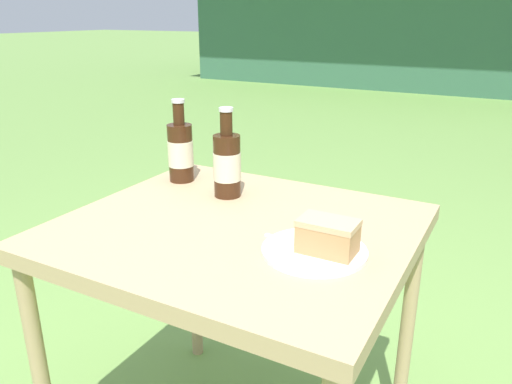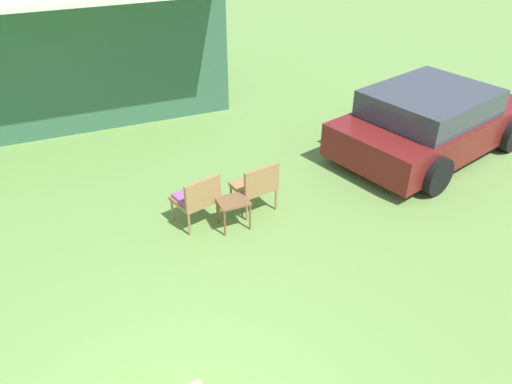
{
  "view_description": "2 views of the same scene",
  "coord_description": "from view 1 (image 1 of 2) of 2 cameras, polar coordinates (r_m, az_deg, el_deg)",
  "views": [
    {
      "loc": [
        0.57,
        -0.96,
        1.21
      ],
      "look_at": [
        0.0,
        0.1,
        0.78
      ],
      "focal_mm": 35.0,
      "sensor_mm": 36.0,
      "label": 1
    },
    {
      "loc": [
        -0.21,
        -2.36,
        4.4
      ],
      "look_at": [
        1.91,
        2.69,
        0.9
      ],
      "focal_mm": 35.0,
      "sensor_mm": 36.0,
      "label": 2
    }
  ],
  "objects": [
    {
      "name": "cake_on_plate",
      "position": [
        1.06,
        7.52,
        -5.75
      ],
      "size": [
        0.23,
        0.23,
        0.08
      ],
      "color": "white",
      "rests_on": "patio_table"
    },
    {
      "name": "patio_table",
      "position": [
        1.25,
        -2.21,
        -6.86
      ],
      "size": [
        0.83,
        0.73,
        0.73
      ],
      "color": "tan",
      "rests_on": "ground_plane"
    },
    {
      "name": "cola_bottle_far",
      "position": [
        1.51,
        -8.62,
        4.7
      ],
      "size": [
        0.08,
        0.08,
        0.25
      ],
      "color": "#381E0F",
      "rests_on": "patio_table"
    },
    {
      "name": "fork",
      "position": [
        1.09,
        4.77,
        -6.21
      ],
      "size": [
        0.18,
        0.05,
        0.01
      ],
      "color": "silver",
      "rests_on": "patio_table"
    },
    {
      "name": "cola_bottle_near",
      "position": [
        1.37,
        -3.33,
        3.27
      ],
      "size": [
        0.08,
        0.08,
        0.25
      ],
      "color": "#381E0F",
      "rests_on": "patio_table"
    }
  ]
}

